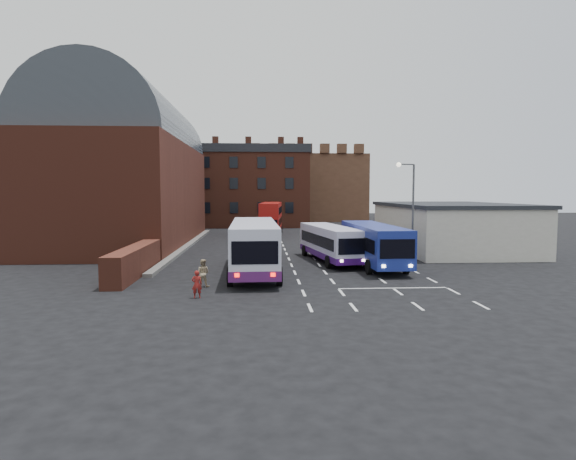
{
  "coord_description": "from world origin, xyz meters",
  "views": [
    {
      "loc": [
        -2.26,
        -28.65,
        5.27
      ],
      "look_at": [
        0.0,
        10.0,
        2.2
      ],
      "focal_mm": 30.0,
      "sensor_mm": 36.0,
      "label": 1
    }
  ],
  "objects": [
    {
      "name": "bus_white_inbound",
      "position": [
        3.04,
        7.28,
        1.58
      ],
      "size": [
        3.74,
        10.05,
        2.68
      ],
      "rotation": [
        0.0,
        0.0,
        3.3
      ],
      "color": "silver",
      "rests_on": "ground"
    },
    {
      "name": "pedestrian_red",
      "position": [
        -5.41,
        -4.86,
        0.7
      ],
      "size": [
        0.54,
        0.38,
        1.39
      ],
      "primitive_type": "imported",
      "rotation": [
        0.0,
        0.0,
        3.25
      ],
      "color": "maroon",
      "rests_on": "ground"
    },
    {
      "name": "forecourt_wall",
      "position": [
        -10.2,
        2.0,
        0.9
      ],
      "size": [
        1.2,
        10.0,
        1.8
      ],
      "primitive_type": "cube",
      "color": "#602B1E",
      "rests_on": "ground"
    },
    {
      "name": "brick_terrace",
      "position": [
        -6.0,
        46.0,
        5.5
      ],
      "size": [
        22.0,
        10.0,
        11.0
      ],
      "primitive_type": "cube",
      "color": "brown",
      "rests_on": "ground"
    },
    {
      "name": "castle_keep",
      "position": [
        6.0,
        66.0,
        6.0
      ],
      "size": [
        22.0,
        22.0,
        12.0
      ],
      "primitive_type": "cube",
      "color": "brown",
      "rests_on": "ground"
    },
    {
      "name": "cream_building",
      "position": [
        15.0,
        14.0,
        2.16
      ],
      "size": [
        10.4,
        16.4,
        4.25
      ],
      "color": "beige",
      "rests_on": "ground"
    },
    {
      "name": "pedestrian_beige",
      "position": [
        -5.45,
        -2.0,
        0.78
      ],
      "size": [
        0.85,
        0.72,
        1.55
      ],
      "primitive_type": "imported",
      "rotation": [
        0.0,
        0.0,
        2.95
      ],
      "color": "tan",
      "rests_on": "ground"
    },
    {
      "name": "bus_blue",
      "position": [
        5.8,
        4.93,
        1.73
      ],
      "size": [
        2.97,
        10.83,
        2.94
      ],
      "rotation": [
        0.0,
        0.0,
        3.17
      ],
      "color": "navy",
      "rests_on": "ground"
    },
    {
      "name": "railway_station",
      "position": [
        -15.5,
        21.0,
        7.64
      ],
      "size": [
        12.0,
        28.0,
        16.0
      ],
      "color": "#602B1E",
      "rests_on": "ground"
    },
    {
      "name": "bus_red_double",
      "position": [
        -0.91,
        30.0,
        2.11
      ],
      "size": [
        3.11,
        10.06,
        3.96
      ],
      "rotation": [
        0.0,
        0.0,
        3.06
      ],
      "color": "#AC130F",
      "rests_on": "ground"
    },
    {
      "name": "street_lamp",
      "position": [
        8.36,
        4.81,
        4.42
      ],
      "size": [
        1.44,
        0.61,
        7.32
      ],
      "rotation": [
        0.0,
        0.0,
        0.31
      ],
      "color": "#4A4B4C",
      "rests_on": "ground"
    },
    {
      "name": "ground",
      "position": [
        0.0,
        0.0,
        0.0
      ],
      "size": [
        180.0,
        180.0,
        0.0
      ],
      "primitive_type": "plane",
      "color": "black"
    },
    {
      "name": "bus_white_outbound",
      "position": [
        -2.65,
        2.37,
        1.97
      ],
      "size": [
        3.27,
        12.26,
        3.33
      ],
      "rotation": [
        0.0,
        0.0,
        0.02
      ],
      "color": "silver",
      "rests_on": "ground"
    }
  ]
}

